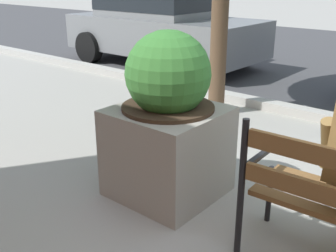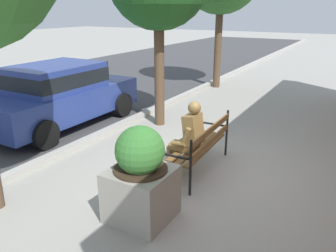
# 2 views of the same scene
# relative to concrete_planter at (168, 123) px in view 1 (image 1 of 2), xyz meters

# --- Properties ---
(concrete_planter) EXTENTS (0.83, 0.83, 1.37)m
(concrete_planter) POSITION_rel_concrete_planter_xyz_m (0.00, 0.00, 0.00)
(concrete_planter) COLOR gray
(concrete_planter) RESTS_ON ground
(parked_car_grey) EXTENTS (4.11, 1.93, 1.56)m
(parked_car_grey) POSITION_rel_concrete_planter_xyz_m (-3.52, 4.01, 0.22)
(parked_car_grey) COLOR slate
(parked_car_grey) RESTS_ON ground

